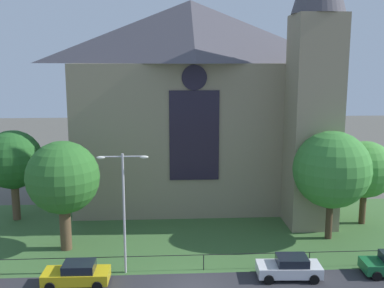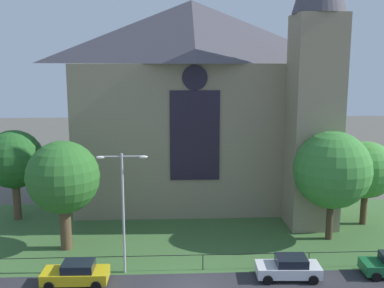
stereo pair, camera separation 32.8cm
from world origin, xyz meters
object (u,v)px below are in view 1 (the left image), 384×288
Objects in this scene: church_building at (199,101)px; streetlamp_near at (124,198)px; parked_car_yellow at (77,274)px; tree_left_near at (63,178)px; tree_right_far at (365,170)px; tree_right_near at (332,170)px; tree_left_far at (13,160)px; parked_car_white at (290,267)px.

streetlamp_near is at bearing -111.01° from church_building.
parked_car_yellow is (-9.09, -17.50, -9.53)m from church_building.
streetlamp_near is (4.87, -4.28, -0.34)m from tree_left_near.
streetlamp_near is at bearing -157.09° from tree_right_far.
tree_right_near is 20.71m from parked_car_yellow.
tree_right_far is at bearing -155.31° from parked_car_yellow.
tree_right_far is 21.89m from streetlamp_near.
tree_left_far is at bearing -164.84° from church_building.
tree_left_far is at bearing 129.90° from tree_left_near.
streetlamp_near is (10.79, -11.36, -0.25)m from tree_left_far.
parked_car_white is at bearing -126.96° from tree_right_near.
church_building reaches higher than streetlamp_near.
parked_car_yellow is at bearing -71.93° from tree_left_near.
church_building is 20.38m from parked_car_white.
tree_right_far is 14.17m from parked_car_white.
parked_car_white is (-5.01, -6.66, -4.99)m from tree_right_near.
tree_left_far is 1.93× the size of parked_car_yellow.
tree_left_far is 1.91× the size of parked_car_white.
streetlamp_near reaches higher than parked_car_white.
tree_right_far is 25.40m from tree_left_near.
tree_right_near is at bearing 18.18° from streetlamp_near.
church_building reaches higher than parked_car_white.
church_building is 6.14× the size of parked_car_yellow.
streetlamp_near is 11.93m from parked_car_white.
parked_car_white is at bearing -178.27° from parked_car_yellow.
tree_left_far is 25.66m from parked_car_white.
tree_left_far is (-26.74, 6.12, -0.21)m from tree_right_near.
parked_car_yellow is at bearing -117.45° from church_building.
church_building is 17.79m from streetlamp_near.
tree_right_near is 2.06× the size of parked_car_white.
church_building is at bearing 46.68° from tree_left_near.
church_building is 15.22m from tree_right_near.
tree_right_near reaches higher than tree_left_far.
parked_car_white is (-9.22, -9.94, -4.15)m from tree_right_far.
tree_right_near is 27.43m from tree_left_far.
tree_right_near is at bearing -124.22° from parked_car_white.
parked_car_yellow is at bearing -160.24° from tree_right_near.
streetlamp_near reaches higher than parked_car_yellow.
tree_left_near is at bearing -17.07° from parked_car_white.
tree_left_near is 1.01× the size of streetlamp_near.
church_building is 21.90m from parked_car_yellow.
parked_car_yellow is 13.91m from parked_car_white.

